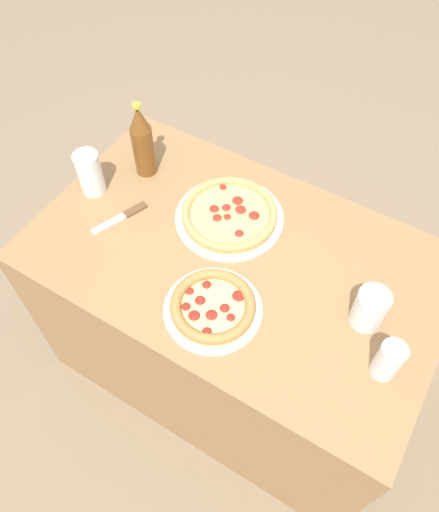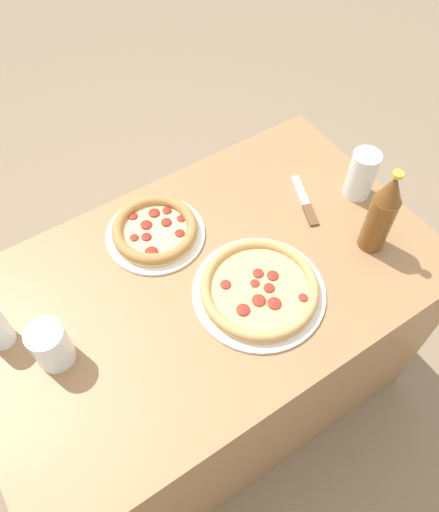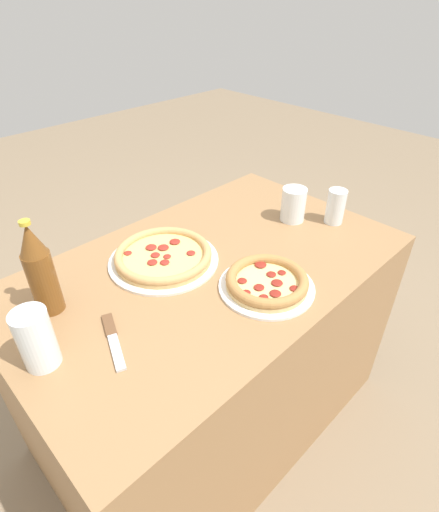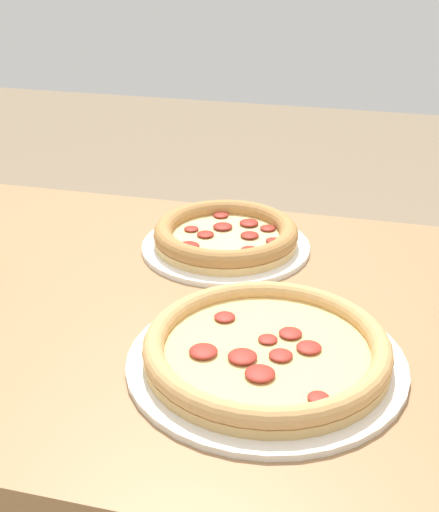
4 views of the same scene
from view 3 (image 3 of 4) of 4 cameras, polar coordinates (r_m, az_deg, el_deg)
ground_plane at (r=1.71m, az=-1.06°, el=-21.28°), size 8.00×8.00×0.00m
table at (r=1.43m, az=-1.23°, el=-13.13°), size 1.18×0.72×0.73m
pizza_margherita at (r=1.09m, az=6.78°, el=-3.74°), size 0.26×0.26×0.04m
pizza_veggie at (r=1.19m, az=-8.01°, el=-0.02°), size 0.33×0.33×0.04m
glass_cola at (r=1.40m, az=10.48°, el=7.01°), size 0.08×0.08×0.12m
glass_water at (r=1.42m, az=16.22°, el=6.63°), size 0.06×0.06×0.12m
glass_red_wine at (r=0.95m, az=-24.62°, el=-11.06°), size 0.08×0.08×0.14m
beer_bottle at (r=1.05m, az=-24.27°, el=-1.87°), size 0.07×0.07×0.26m
knife at (r=0.99m, az=-15.00°, el=-11.26°), size 0.09×0.18×0.01m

